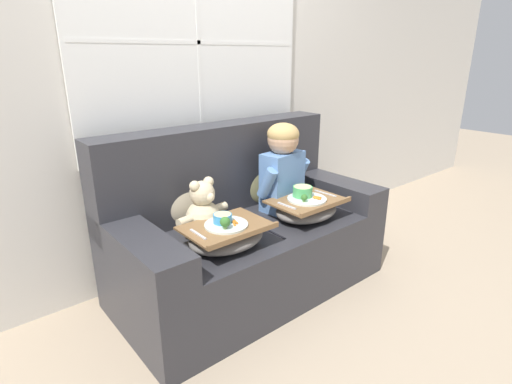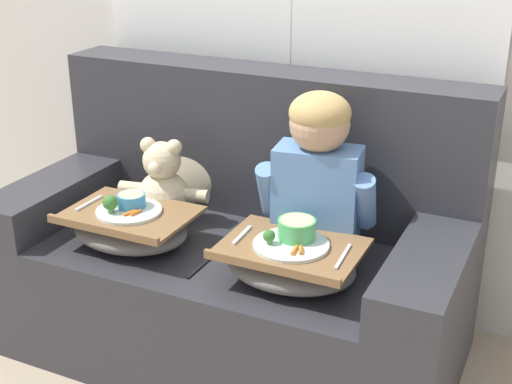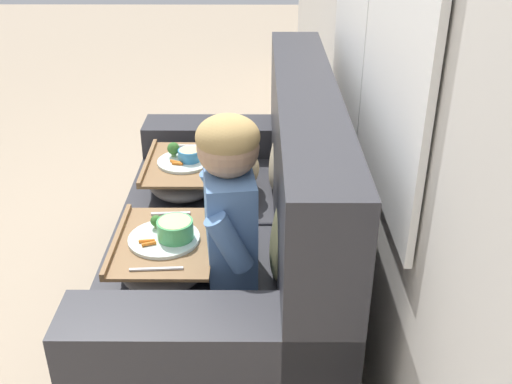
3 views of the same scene
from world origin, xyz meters
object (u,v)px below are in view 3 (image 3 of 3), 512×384
object	(u,v)px
lap_tray_child	(166,253)
lap_tray_teddy	(185,174)
throw_pillow_behind_child	(288,229)
teddy_bear	(235,160)
throw_pillow_behind_teddy	(282,154)
child_figure	(229,191)
couch	(241,245)

from	to	relation	value
lap_tray_child	lap_tray_teddy	bearing A→B (deg)	-179.83
throw_pillow_behind_child	teddy_bear	bearing A→B (deg)	-162.05
throw_pillow_behind_teddy	child_figure	xyz separation A→B (m)	(0.62, -0.20, 0.15)
lap_tray_child	lap_tray_teddy	size ratio (longest dim) A/B	1.00
teddy_bear	lap_tray_child	distance (m)	0.66
child_figure	lap_tray_teddy	xyz separation A→B (m)	(-0.62, -0.23, -0.25)
teddy_bear	lap_tray_teddy	xyz separation A→B (m)	(-0.00, -0.22, -0.07)
lap_tray_teddy	child_figure	bearing A→B (deg)	20.02
couch	throw_pillow_behind_teddy	xyz separation A→B (m)	(-0.31, 0.17, 0.27)
teddy_bear	lap_tray_child	size ratio (longest dim) A/B	0.81
throw_pillow_behind_teddy	teddy_bear	world-z (taller)	throw_pillow_behind_teddy
couch	throw_pillow_behind_child	world-z (taller)	couch
throw_pillow_behind_child	child_figure	size ratio (longest dim) A/B	0.64
teddy_bear	lap_tray_teddy	distance (m)	0.23
throw_pillow_behind_child	lap_tray_teddy	xyz separation A→B (m)	(-0.62, -0.42, -0.10)
throw_pillow_behind_child	child_figure	world-z (taller)	child_figure
couch	lap_tray_teddy	xyz separation A→B (m)	(-0.31, -0.25, 0.17)
child_figure	teddy_bear	xyz separation A→B (m)	(-0.62, -0.00, -0.18)
throw_pillow_behind_child	lap_tray_child	distance (m)	0.43
throw_pillow_behind_teddy	teddy_bear	size ratio (longest dim) A/B	0.93
couch	throw_pillow_behind_child	bearing A→B (deg)	28.79
throw_pillow_behind_teddy	teddy_bear	bearing A→B (deg)	-89.78
throw_pillow_behind_teddy	lap_tray_child	distance (m)	0.75
child_figure	teddy_bear	size ratio (longest dim) A/B	1.60
lap_tray_child	child_figure	bearing A→B (deg)	89.94
throw_pillow_behind_teddy	lap_tray_child	xyz separation A→B (m)	(0.62, -0.42, -0.10)
couch	lap_tray_teddy	world-z (taller)	couch
couch	teddy_bear	bearing A→B (deg)	-174.43
throw_pillow_behind_child	child_figure	bearing A→B (deg)	-89.96
lap_tray_teddy	teddy_bear	bearing A→B (deg)	89.64
throw_pillow_behind_teddy	lap_tray_teddy	world-z (taller)	throw_pillow_behind_teddy
throw_pillow_behind_child	lap_tray_teddy	world-z (taller)	throw_pillow_behind_child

